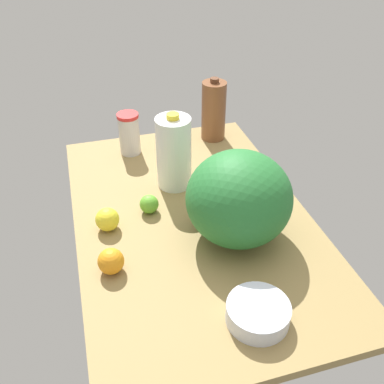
{
  "coord_description": "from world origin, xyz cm",
  "views": [
    {
      "loc": [
        105.49,
        -30.22,
        93.28
      ],
      "look_at": [
        0.0,
        0.0,
        13.0
      ],
      "focal_mm": 40.0,
      "sensor_mm": 36.0,
      "label": 1
    }
  ],
  "objects_px": {
    "milk_jug": "(174,153)",
    "lemon_loose": "(107,219)",
    "orange_far_back": "(111,261)",
    "mixing_bowl": "(258,313)",
    "lime_by_jug": "(149,204)",
    "chocolate_milk_jug": "(214,111)",
    "tumbler_cup": "(129,134)",
    "watermelon": "(239,199)"
  },
  "relations": [
    {
      "from": "milk_jug",
      "to": "lime_by_jug",
      "type": "bearing_deg",
      "value": -41.78
    },
    {
      "from": "orange_far_back",
      "to": "chocolate_milk_jug",
      "type": "bearing_deg",
      "value": 141.94
    },
    {
      "from": "tumbler_cup",
      "to": "mixing_bowl",
      "type": "bearing_deg",
      "value": 10.71
    },
    {
      "from": "milk_jug",
      "to": "orange_far_back",
      "type": "height_order",
      "value": "milk_jug"
    },
    {
      "from": "milk_jug",
      "to": "lime_by_jug",
      "type": "distance_m",
      "value": 0.21
    },
    {
      "from": "milk_jug",
      "to": "lemon_loose",
      "type": "height_order",
      "value": "milk_jug"
    },
    {
      "from": "watermelon",
      "to": "tumbler_cup",
      "type": "xyz_separation_m",
      "value": [
        -0.59,
        -0.23,
        -0.06
      ]
    },
    {
      "from": "lemon_loose",
      "to": "watermelon",
      "type": "bearing_deg",
      "value": 69.78
    },
    {
      "from": "mixing_bowl",
      "to": "milk_jug",
      "type": "distance_m",
      "value": 0.65
    },
    {
      "from": "milk_jug",
      "to": "tumbler_cup",
      "type": "height_order",
      "value": "milk_jug"
    },
    {
      "from": "watermelon",
      "to": "tumbler_cup",
      "type": "bearing_deg",
      "value": -158.42
    },
    {
      "from": "orange_far_back",
      "to": "milk_jug",
      "type": "bearing_deg",
      "value": 143.24
    },
    {
      "from": "chocolate_milk_jug",
      "to": "watermelon",
      "type": "bearing_deg",
      "value": -11.62
    },
    {
      "from": "mixing_bowl",
      "to": "chocolate_milk_jug",
      "type": "relative_size",
      "value": 0.61
    },
    {
      "from": "mixing_bowl",
      "to": "chocolate_milk_jug",
      "type": "distance_m",
      "value": 0.96
    },
    {
      "from": "mixing_bowl",
      "to": "lime_by_jug",
      "type": "distance_m",
      "value": 0.54
    },
    {
      "from": "milk_jug",
      "to": "lemon_loose",
      "type": "relative_size",
      "value": 3.72
    },
    {
      "from": "mixing_bowl",
      "to": "tumbler_cup",
      "type": "bearing_deg",
      "value": -169.29
    },
    {
      "from": "lemon_loose",
      "to": "mixing_bowl",
      "type": "bearing_deg",
      "value": 34.94
    },
    {
      "from": "watermelon",
      "to": "chocolate_milk_jug",
      "type": "bearing_deg",
      "value": 168.38
    },
    {
      "from": "tumbler_cup",
      "to": "lime_by_jug",
      "type": "xyz_separation_m",
      "value": [
        0.4,
        -0.0,
        -0.05
      ]
    },
    {
      "from": "mixing_bowl",
      "to": "chocolate_milk_jug",
      "type": "height_order",
      "value": "chocolate_milk_jug"
    },
    {
      "from": "milk_jug",
      "to": "lime_by_jug",
      "type": "relative_size",
      "value": 4.42
    },
    {
      "from": "lime_by_jug",
      "to": "lemon_loose",
      "type": "distance_m",
      "value": 0.15
    },
    {
      "from": "watermelon",
      "to": "chocolate_milk_jug",
      "type": "height_order",
      "value": "watermelon"
    },
    {
      "from": "milk_jug",
      "to": "tumbler_cup",
      "type": "xyz_separation_m",
      "value": [
        -0.27,
        -0.12,
        -0.05
      ]
    },
    {
      "from": "watermelon",
      "to": "lemon_loose",
      "type": "height_order",
      "value": "watermelon"
    },
    {
      "from": "watermelon",
      "to": "tumbler_cup",
      "type": "relative_size",
      "value": 1.85
    },
    {
      "from": "lime_by_jug",
      "to": "lemon_loose",
      "type": "xyz_separation_m",
      "value": [
        0.05,
        -0.14,
        0.01
      ]
    },
    {
      "from": "tumbler_cup",
      "to": "lime_by_jug",
      "type": "bearing_deg",
      "value": -0.51
    },
    {
      "from": "chocolate_milk_jug",
      "to": "lemon_loose",
      "type": "xyz_separation_m",
      "value": [
        0.48,
        -0.51,
        -0.09
      ]
    },
    {
      "from": "tumbler_cup",
      "to": "chocolate_milk_jug",
      "type": "bearing_deg",
      "value": 94.23
    },
    {
      "from": "chocolate_milk_jug",
      "to": "tumbler_cup",
      "type": "relative_size",
      "value": 1.56
    },
    {
      "from": "watermelon",
      "to": "tumbler_cup",
      "type": "distance_m",
      "value": 0.64
    },
    {
      "from": "milk_jug",
      "to": "chocolate_milk_jug",
      "type": "height_order",
      "value": "milk_jug"
    },
    {
      "from": "milk_jug",
      "to": "orange_far_back",
      "type": "xyz_separation_m",
      "value": [
        0.37,
        -0.28,
        -0.1
      ]
    },
    {
      "from": "orange_far_back",
      "to": "mixing_bowl",
      "type": "bearing_deg",
      "value": 50.84
    },
    {
      "from": "watermelon",
      "to": "lime_by_jug",
      "type": "height_order",
      "value": "watermelon"
    },
    {
      "from": "lime_by_jug",
      "to": "orange_far_back",
      "type": "height_order",
      "value": "orange_far_back"
    },
    {
      "from": "mixing_bowl",
      "to": "milk_jug",
      "type": "height_order",
      "value": "milk_jug"
    },
    {
      "from": "lime_by_jug",
      "to": "lemon_loose",
      "type": "relative_size",
      "value": 0.84
    },
    {
      "from": "mixing_bowl",
      "to": "watermelon",
      "type": "relative_size",
      "value": 0.51
    }
  ]
}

